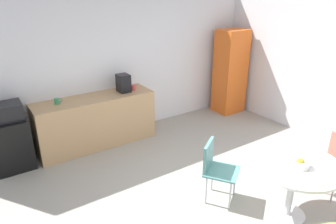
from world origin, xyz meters
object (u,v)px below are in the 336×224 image
Objects in this scene: fruit_bowl at (301,163)px; mug_white at (134,87)px; mini_fridge at (12,144)px; chair_teal at (215,164)px; microwave at (5,112)px; round_table at (294,174)px; coffee_maker at (123,83)px; locker_cabinet at (230,72)px; mug_green at (57,101)px.

fruit_bowl is 1.63× the size of mug_white.
mug_white is at bearing -0.31° from mini_fridge.
fruit_bowl is at bearing -58.89° from chair_teal.
round_table is at bearing -49.66° from microwave.
mug_white is 0.23m from coffee_maker.
fruit_bowl is 3.22m from mug_white.
locker_cabinet reaches higher than mug_white.
coffee_maker reaches higher than round_table.
round_table is (-1.86, -3.02, -0.30)m from locker_cabinet.
coffee_maker is (-0.69, 3.12, 0.45)m from round_table.
fruit_bowl is at bearing -81.54° from mug_white.
microwave is 0.45× the size of round_table.
fruit_bowl is (-0.03, -0.07, 0.19)m from round_table.
coffee_maker is (-0.15, 2.33, 0.54)m from chair_teal.
microwave is at bearing 132.08° from chair_teal.
microwave is 4.10m from round_table.
mini_fridge is at bearing 129.43° from fruit_bowl.
microwave is at bearing 179.69° from mug_white.
chair_teal is at bearing -47.92° from microwave.
locker_cabinet is 2.36m from mug_white.
microwave is 2.15m from mug_white.
round_table is 0.20m from fruit_bowl.
microwave is at bearing 178.73° from locker_cabinet.
mug_white reaches higher than chair_teal.
mug_green is (0.77, 0.03, 0.01)m from microwave.
mini_fridge is 0.54m from microwave.
mug_green is (-1.87, 3.15, 0.33)m from round_table.
locker_cabinet is 3.30m from chair_teal.
locker_cabinet is at bearing 58.65° from fruit_bowl.
chair_teal is at bearing -86.27° from coffee_maker.
microwave is 1.50× the size of coffee_maker.
mug_white reaches higher than mini_fridge.
microwave reaches higher than chair_teal.
mug_white is at bearing -1.77° from mug_green.
locker_cabinet is (4.51, -0.10, 0.51)m from mini_fridge.
mini_fridge is 0.95m from mug_green.
fruit_bowl is at bearing -121.35° from locker_cabinet.
mini_fridge is 1.69× the size of microwave.
coffee_maker is at bearing 0.00° from microwave.
round_table is 5.12× the size of fruit_bowl.
coffee_maker reaches higher than chair_teal.
microwave is at bearing 130.34° from round_table.
fruit_bowl is (2.62, -3.19, -0.14)m from microwave.
mini_fridge is at bearing 180.00° from coffee_maker.
mug_green reaches higher than fruit_bowl.
round_table is 1.29× the size of chair_teal.
fruit_bowl reaches higher than mini_fridge.
round_table is 0.96m from chair_teal.
round_table is 3.16m from mug_white.
microwave is 2.29× the size of fruit_bowl.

